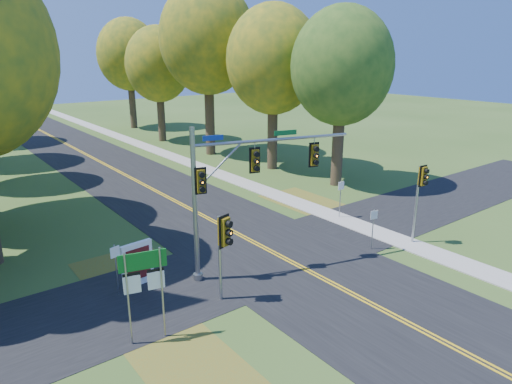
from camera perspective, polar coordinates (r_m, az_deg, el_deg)
ground at (r=21.39m, az=5.88°, el=-9.47°), size 160.00×160.00×0.00m
road_main at (r=21.38m, az=5.88°, el=-9.45°), size 8.00×160.00×0.02m
road_cross at (r=22.72m, az=2.40°, el=-7.70°), size 60.00×6.00×0.02m
centerline_left at (r=21.31m, az=5.68°, el=-9.49°), size 0.10×160.00×0.01m
centerline_right at (r=21.44m, az=6.08°, el=-9.34°), size 0.10×160.00×0.01m
sidewalk_east at (r=25.69m, az=16.07°, el=-5.32°), size 1.60×160.00×0.06m
leaf_patch_w_near at (r=21.29m, az=-15.02°, el=-10.13°), size 4.00×6.00×0.00m
leaf_patch_e at (r=29.76m, az=7.55°, el=-1.73°), size 3.50×8.00×0.00m
leaf_patch_w_far at (r=15.51m, az=-7.81°, el=-20.99°), size 3.00×5.00×0.00m
tree_e_a at (r=33.58m, az=10.67°, el=15.10°), size 7.20×7.20×12.73m
tree_e_b at (r=38.09m, az=2.18°, el=16.12°), size 7.60×7.60×13.33m
tree_e_c at (r=44.07m, az=-6.06°, el=18.47°), size 8.80×8.80×15.79m
tree_e_d at (r=51.84m, az=-12.11°, el=15.30°), size 7.00×7.00×12.32m
tree_e_e at (r=62.09m, az=-15.61°, el=16.18°), size 7.80×7.80×13.74m
traffic_mast at (r=19.33m, az=-2.49°, el=1.41°), size 7.17×2.14×6.71m
east_signal_pole at (r=24.19m, az=19.95°, el=0.85°), size 0.49×0.56×4.21m
ped_signal_pole at (r=17.57m, az=-4.02°, el=-5.77°), size 0.57×0.67×3.66m
route_sign_cluster at (r=15.78m, az=-13.84°, el=-10.35°), size 1.54×0.44×3.39m
info_kiosk at (r=20.13m, az=-14.60°, el=-8.71°), size 1.40×0.33×1.93m
reg_sign_e_north at (r=27.34m, az=10.54°, el=-0.06°), size 0.45×0.07×2.34m
reg_sign_e_south at (r=23.37m, az=14.46°, el=-3.67°), size 0.40×0.13×2.14m
reg_sign_w at (r=19.33m, az=-17.13°, el=-8.24°), size 0.42×0.13×2.21m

